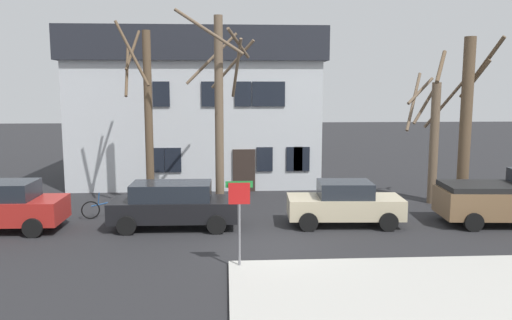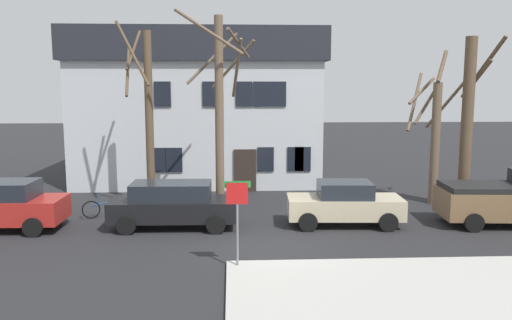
{
  "view_description": "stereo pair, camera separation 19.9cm",
  "coord_description": "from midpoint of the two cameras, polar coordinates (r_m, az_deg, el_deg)",
  "views": [
    {
      "loc": [
        -1.43,
        -15.93,
        5.09
      ],
      "look_at": [
        -0.26,
        3.73,
        2.31
      ],
      "focal_mm": 35.88,
      "sensor_mm": 36.0,
      "label": 1
    },
    {
      "loc": [
        -1.23,
        -15.94,
        5.09
      ],
      "look_at": [
        -0.26,
        3.73,
        2.31
      ],
      "focal_mm": 35.88,
      "sensor_mm": 36.0,
      "label": 2
    }
  ],
  "objects": [
    {
      "name": "ground_plane",
      "position": [
        16.78,
        1.31,
        -9.63
      ],
      "size": [
        120.0,
        120.0,
        0.0
      ],
      "primitive_type": "plane",
      "color": "#262628"
    },
    {
      "name": "building_main",
      "position": [
        28.49,
        -6.74,
        5.99
      ],
      "size": [
        13.12,
        7.42,
        8.06
      ],
      "color": "silver",
      "rests_on": "ground_plane"
    },
    {
      "name": "tree_bare_near",
      "position": [
        21.98,
        -12.35,
        5.05
      ],
      "size": [
        1.54,
        2.11,
        7.8
      ],
      "color": "brown",
      "rests_on": "ground_plane"
    },
    {
      "name": "tree_bare_mid",
      "position": [
        20.56,
        -4.31,
        6.03
      ],
      "size": [
        3.1,
        3.13,
        8.02
      ],
      "color": "brown",
      "rests_on": "ground_plane"
    },
    {
      "name": "tree_bare_far",
      "position": [
        23.82,
        18.86,
        2.63
      ],
      "size": [
        2.87,
        1.79,
        5.79
      ],
      "color": "brown",
      "rests_on": "ground_plane"
    },
    {
      "name": "tree_bare_end",
      "position": [
        23.54,
        22.12,
        4.46
      ],
      "size": [
        2.95,
        2.1,
        7.23
      ],
      "color": "brown",
      "rests_on": "ground_plane"
    },
    {
      "name": "car_black_wagon",
      "position": [
        18.97,
        -9.48,
        -4.9
      ],
      "size": [
        4.63,
        2.03,
        1.68
      ],
      "color": "black",
      "rests_on": "ground_plane"
    },
    {
      "name": "car_beige_sedan",
      "position": [
        19.38,
        9.56,
        -4.79
      ],
      "size": [
        4.31,
        2.12,
        1.65
      ],
      "color": "#C6B793",
      "rests_on": "ground_plane"
    },
    {
      "name": "street_sign_pole",
      "position": [
        14.3,
        -2.28,
        -5.34
      ],
      "size": [
        0.76,
        0.07,
        2.53
      ],
      "color": "slate",
      "rests_on": "ground_plane"
    },
    {
      "name": "bicycle_leaning",
      "position": [
        21.16,
        -16.81,
        -5.21
      ],
      "size": [
        1.69,
        0.56,
        1.03
      ],
      "color": "black",
      "rests_on": "ground_plane"
    }
  ]
}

